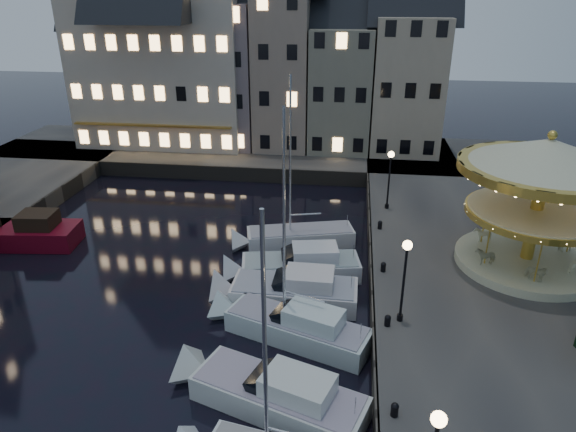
# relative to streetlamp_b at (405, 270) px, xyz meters

# --- Properties ---
(ground) EXTENTS (160.00, 160.00, 0.00)m
(ground) POSITION_rel_streetlamp_b_xyz_m (-7.20, -1.00, -4.02)
(ground) COLOR black
(ground) RESTS_ON ground
(quay_east) EXTENTS (16.00, 56.00, 1.30)m
(quay_east) POSITION_rel_streetlamp_b_xyz_m (6.80, 5.00, -3.37)
(quay_east) COLOR #474442
(quay_east) RESTS_ON ground
(quay_north) EXTENTS (44.00, 12.00, 1.30)m
(quay_north) POSITION_rel_streetlamp_b_xyz_m (-15.20, 27.00, -3.37)
(quay_north) COLOR #474442
(quay_north) RESTS_ON ground
(quaywall_e) EXTENTS (0.15, 44.00, 1.30)m
(quaywall_e) POSITION_rel_streetlamp_b_xyz_m (-1.20, 5.00, -3.37)
(quaywall_e) COLOR #47423A
(quaywall_e) RESTS_ON ground
(quaywall_n) EXTENTS (48.00, 0.15, 1.30)m
(quaywall_n) POSITION_rel_streetlamp_b_xyz_m (-13.20, 21.00, -3.37)
(quaywall_n) COLOR #47423A
(quaywall_n) RESTS_ON ground
(streetlamp_b) EXTENTS (0.44, 0.44, 4.17)m
(streetlamp_b) POSITION_rel_streetlamp_b_xyz_m (0.00, 0.00, 0.00)
(streetlamp_b) COLOR black
(streetlamp_b) RESTS_ON quay_east
(streetlamp_c) EXTENTS (0.44, 0.44, 4.17)m
(streetlamp_c) POSITION_rel_streetlamp_b_xyz_m (0.00, 13.50, 0.00)
(streetlamp_c) COLOR black
(streetlamp_c) RESTS_ON quay_east
(bollard_a) EXTENTS (0.30, 0.30, 0.57)m
(bollard_a) POSITION_rel_streetlamp_b_xyz_m (-0.60, -6.00, -2.41)
(bollard_a) COLOR black
(bollard_a) RESTS_ON quay_east
(bollard_b) EXTENTS (0.30, 0.30, 0.57)m
(bollard_b) POSITION_rel_streetlamp_b_xyz_m (-0.60, -0.50, -2.41)
(bollard_b) COLOR black
(bollard_b) RESTS_ON quay_east
(bollard_c) EXTENTS (0.30, 0.30, 0.57)m
(bollard_c) POSITION_rel_streetlamp_b_xyz_m (-0.60, 4.50, -2.41)
(bollard_c) COLOR black
(bollard_c) RESTS_ON quay_east
(bollard_d) EXTENTS (0.30, 0.30, 0.57)m
(bollard_d) POSITION_rel_streetlamp_b_xyz_m (-0.60, 10.00, -2.41)
(bollard_d) COLOR black
(bollard_d) RESTS_ON quay_east
(townhouse_na) EXTENTS (5.50, 8.00, 12.80)m
(townhouse_na) POSITION_rel_streetlamp_b_xyz_m (-26.70, 29.00, 3.76)
(townhouse_na) COLOR gray
(townhouse_na) RESTS_ON quay_north
(townhouse_nb) EXTENTS (6.16, 8.00, 13.80)m
(townhouse_nb) POSITION_rel_streetlamp_b_xyz_m (-21.25, 29.00, 4.26)
(townhouse_nb) COLOR slate
(townhouse_nb) RESTS_ON quay_north
(townhouse_nc) EXTENTS (6.82, 8.00, 14.80)m
(townhouse_nc) POSITION_rel_streetlamp_b_xyz_m (-15.20, 29.00, 4.76)
(townhouse_nc) COLOR slate
(townhouse_nc) RESTS_ON quay_north
(townhouse_nd) EXTENTS (5.50, 8.00, 15.80)m
(townhouse_nd) POSITION_rel_streetlamp_b_xyz_m (-9.45, 29.00, 5.26)
(townhouse_nd) COLOR gray
(townhouse_nd) RESTS_ON quay_north
(townhouse_ne) EXTENTS (6.16, 8.00, 12.80)m
(townhouse_ne) POSITION_rel_streetlamp_b_xyz_m (-4.00, 29.00, 3.76)
(townhouse_ne) COLOR gray
(townhouse_ne) RESTS_ON quay_north
(townhouse_nf) EXTENTS (6.82, 8.00, 13.80)m
(townhouse_nf) POSITION_rel_streetlamp_b_xyz_m (2.05, 29.00, 4.26)
(townhouse_nf) COLOR tan
(townhouse_nf) RESTS_ON quay_north
(hotel_corner) EXTENTS (17.60, 9.00, 16.80)m
(hotel_corner) POSITION_rel_streetlamp_b_xyz_m (-21.20, 29.00, 5.76)
(hotel_corner) COLOR beige
(hotel_corner) RESTS_ON quay_north
(motorboat_b) EXTENTS (8.09, 4.74, 2.15)m
(motorboat_b) POSITION_rel_streetlamp_b_xyz_m (-5.41, -4.80, -3.37)
(motorboat_b) COLOR silver
(motorboat_b) RESTS_ON ground
(motorboat_c) EXTENTS (7.97, 4.51, 10.73)m
(motorboat_c) POSITION_rel_streetlamp_b_xyz_m (-5.17, -0.25, -3.34)
(motorboat_c) COLOR silver
(motorboat_c) RESTS_ON ground
(motorboat_d) EXTENTS (7.74, 2.63, 2.15)m
(motorboat_d) POSITION_rel_streetlamp_b_xyz_m (-5.72, 2.80, -3.38)
(motorboat_d) COLOR silver
(motorboat_d) RESTS_ON ground
(motorboat_e) EXTENTS (7.95, 3.56, 2.15)m
(motorboat_e) POSITION_rel_streetlamp_b_xyz_m (-5.66, 5.48, -3.38)
(motorboat_e) COLOR silver
(motorboat_e) RESTS_ON ground
(motorboat_f) EXTENTS (7.98, 3.90, 10.61)m
(motorboat_f) POSITION_rel_streetlamp_b_xyz_m (-6.27, 9.46, -3.49)
(motorboat_f) COLOR silver
(motorboat_f) RESTS_ON ground
(red_fishing_boat) EXTENTS (8.00, 3.49, 6.03)m
(red_fishing_boat) POSITION_rel_streetlamp_b_xyz_m (-24.00, 7.30, -3.31)
(red_fishing_boat) COLOR #5F0617
(red_fishing_boat) RESTS_ON ground
(carousel) EXTENTS (8.81, 8.81, 7.71)m
(carousel) POSITION_rel_streetlamp_b_xyz_m (7.37, 6.28, 2.36)
(carousel) COLOR beige
(carousel) RESTS_ON quay_east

